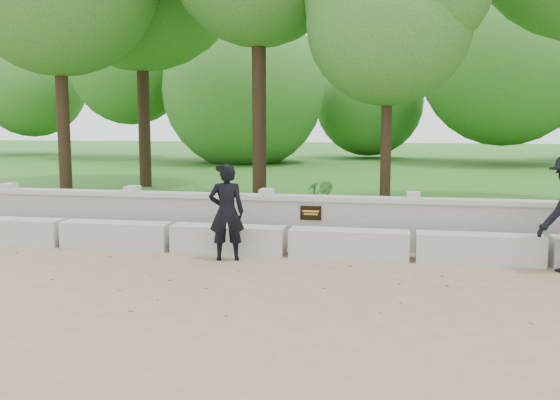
# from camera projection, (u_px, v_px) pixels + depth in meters

# --- Properties ---
(ground) EXTENTS (80.00, 80.00, 0.00)m
(ground) POSITION_uv_depth(u_px,v_px,m) (262.00, 285.00, 8.34)
(ground) COLOR #957B5B
(ground) RESTS_ON ground
(lawn) EXTENTS (40.00, 22.00, 0.25)m
(lawn) POSITION_uv_depth(u_px,v_px,m) (349.00, 179.00, 21.95)
(lawn) COLOR #326C1B
(lawn) RESTS_ON ground
(concrete_bench) EXTENTS (11.90, 0.45, 0.45)m
(concrete_bench) POSITION_uv_depth(u_px,v_px,m) (287.00, 241.00, 10.16)
(concrete_bench) COLOR beige
(concrete_bench) RESTS_ON ground
(parapet_wall) EXTENTS (12.50, 0.35, 0.90)m
(parapet_wall) POSITION_uv_depth(u_px,v_px,m) (295.00, 220.00, 10.81)
(parapet_wall) COLOR beige
(parapet_wall) RESTS_ON ground
(man_main) EXTENTS (0.63, 0.58, 1.52)m
(man_main) POSITION_uv_depth(u_px,v_px,m) (227.00, 212.00, 9.73)
(man_main) COLOR black
(man_main) RESTS_ON ground
(tree_near_right) EXTENTS (3.31, 3.31, 5.76)m
(tree_near_right) POSITION_uv_depth(u_px,v_px,m) (389.00, 10.00, 12.32)
(tree_near_right) COLOR #382619
(tree_near_right) RESTS_ON lawn
(shrub_a) EXTENTS (0.34, 0.29, 0.55)m
(shrub_a) POSITION_uv_depth(u_px,v_px,m) (197.00, 201.00, 12.86)
(shrub_a) COLOR #316E25
(shrub_a) RESTS_ON lawn
(shrub_b) EXTENTS (0.47, 0.46, 0.67)m
(shrub_b) POSITION_uv_depth(u_px,v_px,m) (326.00, 197.00, 13.05)
(shrub_b) COLOR #316E25
(shrub_b) RESTS_ON lawn
(shrub_d) EXTENTS (0.43, 0.45, 0.64)m
(shrub_d) POSITION_uv_depth(u_px,v_px,m) (314.00, 196.00, 13.40)
(shrub_d) COLOR #316E25
(shrub_d) RESTS_ON lawn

